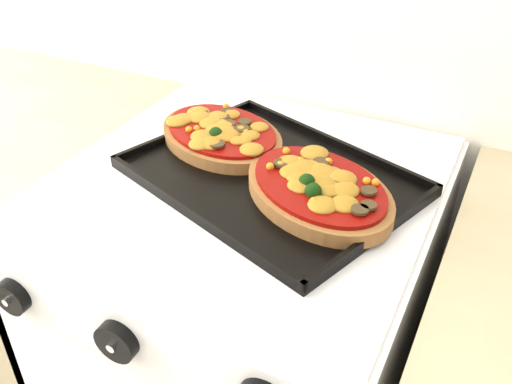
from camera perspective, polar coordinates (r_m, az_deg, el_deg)
The scene contains 7 objects.
stove at distance 1.22m, azimuth -0.69°, elevation -16.88°, with size 0.60×0.60×0.91m, color white.
control_panel at distance 0.75m, azimuth -12.09°, elevation -13.71°, with size 0.60×0.02×0.09m, color white.
knob_left at distance 0.85m, azimuth -23.18°, elevation -9.63°, with size 0.05×0.05×0.02m, color black.
knob_center at distance 0.75m, azimuth -13.76°, elevation -14.34°, with size 0.06×0.06×0.02m, color black.
baking_tray at distance 0.90m, azimuth 1.42°, elevation 1.69°, with size 0.43×0.31×0.02m, color black.
pizza_left at distance 0.99m, azimuth -3.48°, elevation 5.89°, with size 0.25×0.18×0.04m, color #9A6235, non-canonical shape.
pizza_right at distance 0.84m, azimuth 6.28°, elevation 0.40°, with size 0.26×0.18×0.04m, color #9A6235, non-canonical shape.
Camera 1 is at (0.34, 1.01, 1.40)m, focal length 40.00 mm.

